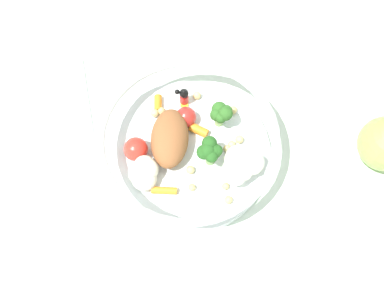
{
  "coord_description": "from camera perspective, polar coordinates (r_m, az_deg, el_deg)",
  "views": [
    {
      "loc": [
        -0.23,
        0.02,
        0.59
      ],
      "look_at": [
        0.02,
        -0.0,
        0.03
      ],
      "focal_mm": 44.59,
      "sensor_mm": 36.0,
      "label": 1
    }
  ],
  "objects": [
    {
      "name": "ground_plane",
      "position": [
        0.63,
        -0.29,
        -2.64
      ],
      "size": [
        2.4,
        2.4,
        0.0
      ],
      "primitive_type": "plane",
      "color": "silver"
    },
    {
      "name": "folded_napkin",
      "position": [
        0.7,
        -16.92,
        4.76
      ],
      "size": [
        0.14,
        0.13,
        0.01
      ],
      "primitive_type": "cube",
      "rotation": [
        0.0,
        0.0,
        0.13
      ],
      "color": "white",
      "rests_on": "ground_plane"
    },
    {
      "name": "food_container",
      "position": [
        0.61,
        -0.16,
        -0.33
      ],
      "size": [
        0.23,
        0.23,
        0.06
      ],
      "color": "white",
      "rests_on": "ground_plane"
    }
  ]
}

